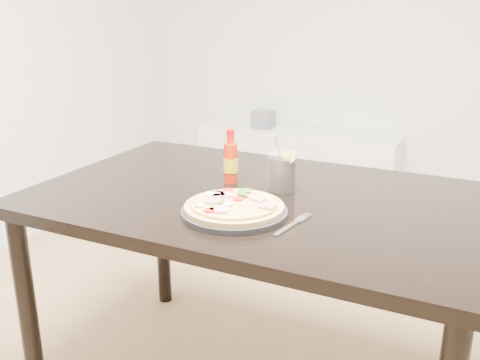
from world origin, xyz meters
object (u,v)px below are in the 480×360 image
at_px(cola_cup, 282,172).
at_px(fork, 294,223).
at_px(dining_table, 256,218).
at_px(plate, 234,212).
at_px(hot_sauce_bottle, 231,162).
at_px(pizza, 233,205).
at_px(media_console, 296,165).

bearing_deg(cola_cup, fork, -61.61).
bearing_deg(dining_table, cola_cup, 51.80).
bearing_deg(cola_cup, plate, -98.29).
height_order(hot_sauce_bottle, cola_cup, cola_cup).
bearing_deg(cola_cup, hot_sauce_bottle, -178.77).
distance_m(dining_table, cola_cup, 0.17).
bearing_deg(pizza, plate, 0.72).
relative_size(dining_table, pizza, 4.95).
relative_size(fork, media_console, 0.13).
bearing_deg(cola_cup, dining_table, -128.20).
relative_size(hot_sauce_bottle, fork, 0.97).
distance_m(plate, cola_cup, 0.27).
xyz_separation_m(hot_sauce_bottle, media_console, (-0.46, 1.92, -0.57)).
relative_size(plate, pizza, 1.07).
xyz_separation_m(fork, media_console, (-0.78, 2.17, -0.50)).
distance_m(dining_table, plate, 0.21).
bearing_deg(media_console, plate, -74.59).
bearing_deg(pizza, hot_sauce_bottle, 118.30).
bearing_deg(media_console, fork, -70.27).
bearing_deg(dining_table, fork, -43.59).
relative_size(dining_table, plate, 4.62).
bearing_deg(hot_sauce_bottle, plate, -61.13).
bearing_deg(pizza, fork, 2.20).
relative_size(plate, cola_cup, 1.65).
height_order(pizza, fork, pizza).
bearing_deg(plate, media_console, 105.41).
height_order(dining_table, hot_sauce_bottle, hot_sauce_bottle).
xyz_separation_m(hot_sauce_bottle, fork, (0.32, -0.25, -0.07)).
relative_size(cola_cup, media_console, 0.13).
xyz_separation_m(plate, cola_cup, (0.04, 0.27, 0.05)).
bearing_deg(plate, hot_sauce_bottle, 118.87).
xyz_separation_m(cola_cup, fork, (0.14, -0.26, -0.06)).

